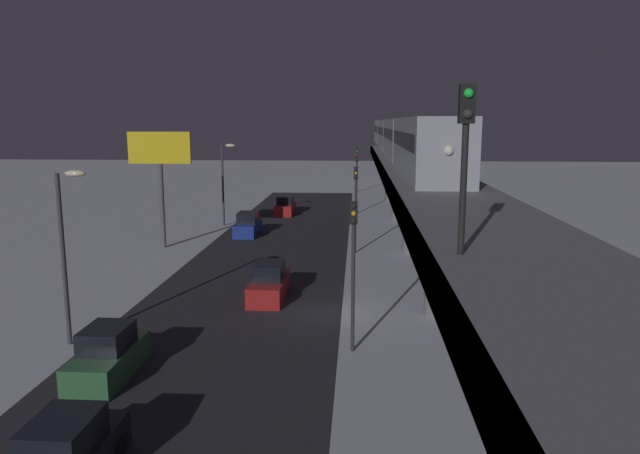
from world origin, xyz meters
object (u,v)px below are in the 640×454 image
(subway_train, at_px, (397,135))
(sedan_red, at_px, (285,207))
(rail_signal, at_px, (465,140))
(traffic_light_distant, at_px, (357,162))
(commercial_billboard, at_px, (160,159))
(sedan_red_2, at_px, (269,284))
(sedan_green, at_px, (108,356))
(traffic_light_far, at_px, (357,174))
(traffic_light_mid, at_px, (356,197))
(sedan_blue, at_px, (248,226))
(traffic_light_near, at_px, (353,255))

(subway_train, bearing_deg, sedan_red, 14.11)
(rail_signal, xyz_separation_m, traffic_light_distant, (2.64, -67.26, -5.00))
(commercial_billboard, bearing_deg, sedan_red_2, 128.72)
(commercial_billboard, bearing_deg, sedan_red, -113.18)
(subway_train, height_order, traffic_light_distant, subway_train)
(sedan_green, bearing_deg, rail_signal, 150.93)
(sedan_green, distance_m, traffic_light_far, 42.61)
(sedan_red, bearing_deg, traffic_light_distant, -110.39)
(traffic_light_mid, distance_m, traffic_light_distant, 38.35)
(sedan_red_2, bearing_deg, sedan_green, -113.59)
(subway_train, xyz_separation_m, rail_signal, (1.60, 50.03, 0.95))
(sedan_blue, height_order, traffic_light_distant, traffic_light_distant)
(traffic_light_near, bearing_deg, traffic_light_distant, -90.00)
(traffic_light_distant, bearing_deg, sedan_red, 69.61)
(sedan_red, bearing_deg, rail_signal, 102.16)
(sedan_blue, xyz_separation_m, traffic_light_mid, (-9.30, 6.50, 3.40))
(sedan_red_2, relative_size, traffic_light_distant, 0.74)
(sedan_green, bearing_deg, sedan_red, -92.55)
(sedan_red, bearing_deg, traffic_light_near, 101.36)
(traffic_light_far, xyz_separation_m, commercial_billboard, (14.87, 18.23, 2.63))
(commercial_billboard, bearing_deg, traffic_light_far, -129.21)
(subway_train, height_order, commercial_billboard, subway_train)
(sedan_green, xyz_separation_m, sedan_red_2, (-4.60, -10.54, -0.00))
(sedan_blue, bearing_deg, sedan_red_2, 104.16)
(rail_signal, distance_m, commercial_billboard, 34.70)
(sedan_blue, height_order, sedan_red_2, same)
(traffic_light_near, xyz_separation_m, commercial_billboard, (14.87, -20.12, 2.63))
(subway_train, distance_m, commercial_billboard, 27.83)
(traffic_light_near, xyz_separation_m, traffic_light_far, (0.00, -38.35, 0.00))
(traffic_light_near, bearing_deg, sedan_red_2, -57.71)
(sedan_red, bearing_deg, sedan_green, 87.45)
(traffic_light_mid, xyz_separation_m, traffic_light_far, (0.00, -19.17, 0.00))
(subway_train, distance_m, traffic_light_far, 6.18)
(traffic_light_far, bearing_deg, traffic_light_distant, -90.00)
(traffic_light_distant, distance_m, commercial_billboard, 40.34)
(rail_signal, xyz_separation_m, traffic_light_mid, (2.64, -28.91, -5.00))
(traffic_light_distant, bearing_deg, sedan_green, 81.28)
(traffic_light_mid, bearing_deg, sedan_green, 67.34)
(sedan_red_2, bearing_deg, traffic_light_mid, 68.18)
(sedan_red_2, xyz_separation_m, commercial_billboard, (10.17, -12.69, 6.03))
(sedan_green, distance_m, traffic_light_near, 10.37)
(sedan_blue, relative_size, traffic_light_near, 0.70)
(subway_train, xyz_separation_m, sedan_red_2, (8.94, 32.86, -7.45))
(sedan_green, height_order, traffic_light_distant, traffic_light_distant)
(sedan_red_2, relative_size, traffic_light_near, 0.74)
(sedan_red, distance_m, traffic_light_distant, 21.80)
(sedan_blue, relative_size, commercial_billboard, 0.50)
(traffic_light_near, distance_m, commercial_billboard, 25.16)
(sedan_blue, relative_size, traffic_light_distant, 0.70)
(traffic_light_near, xyz_separation_m, traffic_light_distant, (0.00, -57.52, 0.00))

